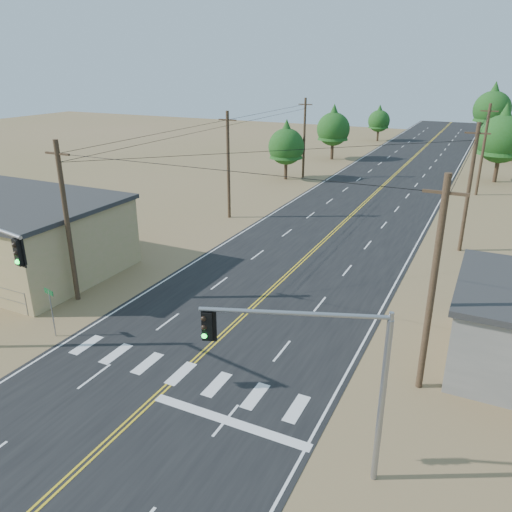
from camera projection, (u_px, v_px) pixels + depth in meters
The scene contains 15 objects.
ground at pixel (52, 494), 17.37m from camera, with size 220.00×220.00×0.00m, color #8D6D4C.
road at pixel (326, 239), 42.53m from camera, with size 15.00×200.00×0.02m, color black.
utility_pole_left_near at pixel (67, 222), 29.86m from camera, with size 1.80×0.30×10.00m.
utility_pole_left_mid at pixel (228, 165), 46.63m from camera, with size 1.80×0.30×10.00m.
utility_pole_left_far at pixel (304, 138), 63.40m from camera, with size 1.80×0.30×10.00m.
utility_pole_right_near at pixel (433, 286), 21.31m from camera, with size 1.80×0.30×10.00m.
utility_pole_right_mid at pixel (469, 188), 38.08m from camera, with size 1.80×0.30×10.00m.
utility_pole_right_far at pixel (483, 149), 54.85m from camera, with size 1.80×0.30×10.00m.
signal_mast_right at pixel (329, 367), 16.55m from camera, with size 5.90×2.40×6.73m.
street_sign at pixel (51, 305), 26.75m from camera, with size 0.82×0.22×2.81m.
tree_left_near at pixel (286, 143), 62.72m from camera, with size 4.53×4.53×7.56m.
tree_left_mid at pixel (333, 126), 75.81m from camera, with size 5.00×5.00×8.33m.
tree_left_far at pixel (379, 119), 94.35m from camera, with size 4.06×4.06×6.76m.
tree_right_near at pixel (503, 134), 60.71m from camera, with size 5.79×5.79×9.65m.
tree_right_far at pixel (493, 106), 90.86m from camera, with size 6.60×6.60×11.00m.
Camera 1 is at (12.17, -8.75, 14.03)m, focal length 35.00 mm.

